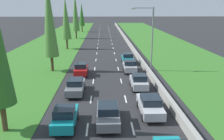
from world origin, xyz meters
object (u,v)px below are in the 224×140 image
at_px(silver_hatchback_right_lane_fourth, 130,66).
at_px(teal_hatchback_right_lane_fifth, 128,58).
at_px(silver_hatchback_right_lane, 139,82).
at_px(poplar_tree_second, 49,18).
at_px(teal_hatchback_left_lane, 65,117).
at_px(street_light_mast, 150,35).
at_px(silver_sedan_right_lane, 150,105).
at_px(grey_sedan_centre_lane, 108,114).
at_px(poplar_tree_third, 66,18).
at_px(red_hatchback_left_lane, 81,69).
at_px(poplar_tree_fourth, 75,12).
at_px(grey_sedan_left_lane, 76,86).
at_px(poplar_tree_fifth, 82,14).

relative_size(silver_hatchback_right_lane_fourth, teal_hatchback_right_lane_fifth, 1.00).
bearing_deg(silver_hatchback_right_lane, poplar_tree_second, 144.96).
xyz_separation_m(teal_hatchback_left_lane, street_light_mast, (9.53, 16.19, 4.40)).
bearing_deg(silver_sedan_right_lane, teal_hatchback_right_lane_fifth, 90.19).
bearing_deg(grey_sedan_centre_lane, poplar_tree_third, 103.42).
bearing_deg(poplar_tree_second, red_hatchback_left_lane, -27.76).
bearing_deg(poplar_tree_fourth, grey_sedan_left_lane, -83.99).
height_order(grey_sedan_centre_lane, teal_hatchback_right_lane_fifth, teal_hatchback_right_lane_fifth).
relative_size(grey_sedan_centre_lane, street_light_mast, 0.50).
relative_size(grey_sedan_left_lane, poplar_tree_second, 0.35).
xyz_separation_m(teal_hatchback_left_lane, silver_hatchback_right_lane_fourth, (6.73, 15.76, 0.00)).
height_order(poplar_tree_second, poplar_tree_fifth, poplar_tree_second).
height_order(teal_hatchback_left_lane, grey_sedan_left_lane, teal_hatchback_left_lane).
height_order(silver_hatchback_right_lane, teal_hatchback_left_lane, same).
distance_m(poplar_tree_fourth, poplar_tree_fifth, 18.14).
distance_m(grey_sedan_left_lane, poplar_tree_second, 12.20).
xyz_separation_m(teal_hatchback_left_lane, poplar_tree_third, (-4.85, 34.76, 5.72)).
bearing_deg(silver_hatchback_right_lane, teal_hatchback_left_lane, -128.97).
height_order(silver_sedan_right_lane, teal_hatchback_right_lane_fifth, teal_hatchback_right_lane_fifth).
bearing_deg(poplar_tree_second, teal_hatchback_right_lane_fifth, 21.13).
bearing_deg(teal_hatchback_left_lane, teal_hatchback_right_lane_fifth, 71.67).
bearing_deg(teal_hatchback_right_lane_fifth, grey_sedan_centre_lane, -100.05).
xyz_separation_m(grey_sedan_left_lane, street_light_mast, (9.54, 8.79, 4.42)).
distance_m(poplar_tree_second, poplar_tree_third, 18.20).
height_order(teal_hatchback_left_lane, red_hatchback_left_lane, same).
distance_m(silver_hatchback_right_lane, poplar_tree_fifth, 62.54).
distance_m(silver_sedan_right_lane, teal_hatchback_right_lane_fifth, 18.86).
xyz_separation_m(red_hatchback_left_lane, teal_hatchback_right_lane_fifth, (6.95, 6.65, 0.00)).
xyz_separation_m(teal_hatchback_left_lane, poplar_tree_fourth, (-4.68, 51.79, 6.62)).
height_order(grey_sedan_left_lane, street_light_mast, street_light_mast).
height_order(grey_sedan_left_lane, poplar_tree_third, poplar_tree_third).
height_order(silver_sedan_right_lane, grey_sedan_centre_lane, same).
xyz_separation_m(teal_hatchback_right_lane_fifth, poplar_tree_third, (-11.79, 13.80, 5.72)).
relative_size(teal_hatchback_left_lane, poplar_tree_fifth, 0.38).
xyz_separation_m(poplar_tree_third, street_light_mast, (14.37, -18.56, -1.32)).
distance_m(grey_sedan_centre_lane, poplar_tree_second, 19.05).
xyz_separation_m(silver_hatchback_right_lane, grey_sedan_left_lane, (-7.00, -1.24, -0.02)).
relative_size(silver_sedan_right_lane, grey_sedan_left_lane, 1.00).
bearing_deg(silver_sedan_right_lane, teal_hatchback_left_lane, -163.37).
bearing_deg(grey_sedan_centre_lane, teal_hatchback_right_lane_fifth, 79.95).
relative_size(silver_hatchback_right_lane, street_light_mast, 0.43).
bearing_deg(silver_sedan_right_lane, grey_sedan_centre_lane, -156.86).
distance_m(silver_hatchback_right_lane_fourth, grey_sedan_left_lane, 10.73).
bearing_deg(street_light_mast, silver_hatchback_right_lane, -108.57).
bearing_deg(poplar_tree_fifth, grey_sedan_centre_lane, -83.55).
relative_size(grey_sedan_centre_lane, teal_hatchback_right_lane_fifth, 1.15).
bearing_deg(teal_hatchback_left_lane, poplar_tree_second, 104.69).
xyz_separation_m(teal_hatchback_right_lane_fifth, poplar_tree_second, (-11.29, -4.36, 6.73)).
distance_m(teal_hatchback_left_lane, poplar_tree_fifth, 70.23).
distance_m(silver_sedan_right_lane, teal_hatchback_left_lane, 7.31).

